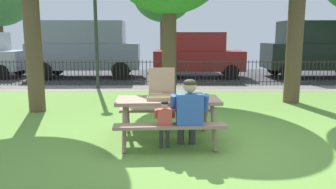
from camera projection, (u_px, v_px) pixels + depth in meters
name	position (u px, v px, depth m)	size (l,w,h in m)	color
ground	(199.00, 123.00, 7.28)	(28.00, 10.83, 0.02)	#6D9E40
cobblestone_walkway	(187.00, 89.00, 11.93)	(28.00, 1.40, 0.01)	gray
street_asphalt	(183.00, 76.00, 15.60)	(28.00, 6.07, 0.01)	#38383D
picnic_table_foreground	(168.00, 108.00, 5.92)	(1.88, 1.58, 0.79)	#997763
pizza_box_open	(162.00, 92.00, 5.95)	(0.48, 0.52, 0.52)	tan
pizza_slice_on_table	(184.00, 100.00, 5.78)	(0.19, 0.28, 0.02)	#F8DB59
adult_at_table	(189.00, 111.00, 5.44)	(0.62, 0.61, 1.19)	#3E3E3E
child_at_table	(165.00, 121.00, 5.41)	(0.34, 0.33, 0.85)	#3D3D3D
iron_fence_streetside	(186.00, 73.00, 12.53)	(21.65, 0.03, 0.95)	#2D2823
lamp_post_walkway	(96.00, 15.00, 11.49)	(0.28, 0.28, 4.18)	#2D382D
parked_car_left	(86.00, 48.00, 14.81)	(4.78, 2.25, 2.46)	slate
parked_car_center	(199.00, 55.00, 14.86)	(3.97, 1.97, 1.98)	maroon
parked_car_right	(320.00, 48.00, 14.80)	(4.70, 2.08, 2.46)	black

